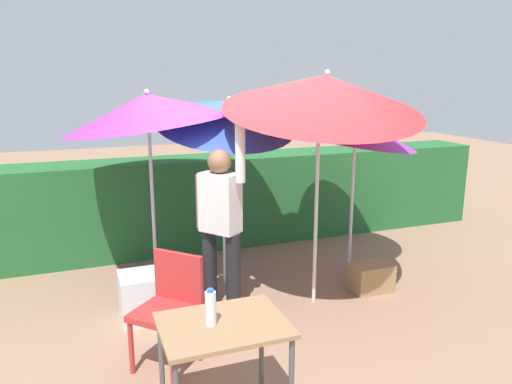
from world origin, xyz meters
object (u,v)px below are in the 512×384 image
(umbrella_orange, at_px, (323,93))
(person_vendor, at_px, (220,220))
(cooler_box, at_px, (151,295))
(umbrella_yellow, at_px, (355,130))
(umbrella_rainbow, at_px, (148,109))
(umbrella_navy, at_px, (226,113))
(folding_table, at_px, (223,336))
(bottle_water, at_px, (211,308))
(chair_plastic, at_px, (170,303))
(crate_cardboard, at_px, (371,277))

(umbrella_orange, height_order, person_vendor, umbrella_orange)
(cooler_box, bearing_deg, umbrella_yellow, 10.20)
(umbrella_rainbow, relative_size, umbrella_navy, 1.00)
(umbrella_yellow, height_order, folding_table, umbrella_yellow)
(umbrella_orange, height_order, umbrella_navy, umbrella_orange)
(folding_table, bearing_deg, bottle_water, 172.23)
(folding_table, bearing_deg, umbrella_yellow, 43.65)
(umbrella_orange, distance_m, chair_plastic, 2.32)
(umbrella_orange, bearing_deg, folding_table, -135.14)
(cooler_box, bearing_deg, crate_cardboard, -5.63)
(umbrella_yellow, xyz_separation_m, umbrella_navy, (-1.50, 0.08, 0.22))
(cooler_box, distance_m, folding_table, 1.73)
(folding_table, distance_m, bottle_water, 0.22)
(chair_plastic, bearing_deg, person_vendor, 48.31)
(folding_table, bearing_deg, chair_plastic, 102.64)
(bottle_water, bearing_deg, person_vendor, 71.43)
(chair_plastic, distance_m, bottle_water, 0.90)
(chair_plastic, xyz_separation_m, crate_cardboard, (2.26, 0.59, -0.36))
(folding_table, bearing_deg, person_vendor, 74.15)
(umbrella_orange, relative_size, person_vendor, 1.32)
(umbrella_navy, relative_size, bottle_water, 9.25)
(umbrella_yellow, relative_size, umbrella_navy, 0.86)
(chair_plastic, bearing_deg, umbrella_yellow, 27.81)
(umbrella_navy, distance_m, folding_table, 2.59)
(cooler_box, relative_size, folding_table, 0.71)
(umbrella_rainbow, relative_size, cooler_box, 3.90)
(crate_cardboard, bearing_deg, person_vendor, 176.26)
(umbrella_navy, bearing_deg, umbrella_rainbow, 162.17)
(person_vendor, height_order, bottle_water, person_vendor)
(umbrella_yellow, xyz_separation_m, person_vendor, (-1.76, -0.56, -0.72))
(umbrella_navy, bearing_deg, chair_plastic, -123.57)
(cooler_box, relative_size, bottle_water, 2.37)
(person_vendor, height_order, crate_cardboard, person_vendor)
(umbrella_yellow, height_order, crate_cardboard, umbrella_yellow)
(bottle_water, bearing_deg, cooler_box, 95.25)
(person_vendor, bearing_deg, umbrella_yellow, 17.55)
(chair_plastic, bearing_deg, cooler_box, 92.80)
(umbrella_rainbow, height_order, crate_cardboard, umbrella_rainbow)
(umbrella_yellow, height_order, bottle_water, umbrella_yellow)
(umbrella_navy, distance_m, crate_cardboard, 2.33)
(chair_plastic, bearing_deg, crate_cardboard, 14.73)
(umbrella_orange, bearing_deg, crate_cardboard, 2.69)
(person_vendor, xyz_separation_m, bottle_water, (-0.51, -1.53, -0.09))
(umbrella_orange, bearing_deg, chair_plastic, -160.56)
(person_vendor, bearing_deg, chair_plastic, -131.69)
(umbrella_rainbow, bearing_deg, folding_table, -88.53)
(bottle_water, bearing_deg, umbrella_rainbow, 89.66)
(umbrella_navy, relative_size, person_vendor, 1.18)
(umbrella_rainbow, xyz_separation_m, umbrella_yellow, (2.26, -0.32, -0.27))
(crate_cardboard, distance_m, bottle_water, 2.67)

